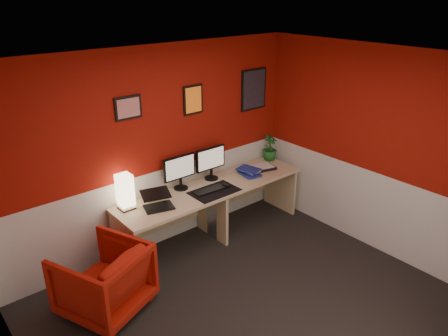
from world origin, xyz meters
TOP-DOWN VIEW (x-y plane):
  - ground at (0.00, 0.00)m, footprint 4.00×3.50m
  - ceiling at (0.00, 0.00)m, footprint 4.00×3.50m
  - wall_back at (0.00, 1.75)m, footprint 4.00×0.01m
  - wall_left at (-2.00, 0.00)m, footprint 0.01×3.50m
  - wall_right at (2.00, 0.00)m, footprint 0.01×3.50m
  - wainscot_back at (0.00, 1.75)m, footprint 4.00×0.01m
  - wainscot_right at (2.00, 0.00)m, footprint 0.01×3.50m
  - desk at (0.57, 1.41)m, footprint 2.60×0.65m
  - shoji_lamp at (-0.53, 1.59)m, footprint 0.16×0.16m
  - laptop at (-0.24, 1.36)m, footprint 0.38×0.31m
  - monitor_left at (0.24, 1.62)m, footprint 0.45×0.06m
  - monitor_right at (0.72, 1.61)m, footprint 0.45×0.06m
  - desk_mat at (0.51, 1.28)m, footprint 0.60×0.38m
  - keyboard at (0.47, 1.33)m, footprint 0.43×0.16m
  - mouse at (0.71, 1.29)m, footprint 0.07×0.10m
  - book_bottom at (1.09, 1.40)m, footprint 0.27×0.33m
  - book_middle at (1.13, 1.41)m, footprint 0.22×0.29m
  - book_top at (1.10, 1.38)m, footprint 0.28×0.34m
  - zen_tray at (1.47, 1.43)m, footprint 0.40×0.33m
  - potted_plant at (1.79, 1.59)m, footprint 0.23×0.23m
  - pc_tower at (0.65, 1.52)m, footprint 0.21×0.45m
  - armchair at (-1.13, 1.02)m, footprint 1.01×1.03m
  - art_left at (-0.33, 1.74)m, footprint 0.32×0.02m
  - art_center at (0.55, 1.74)m, footprint 0.28×0.02m
  - art_right at (1.57, 1.74)m, footprint 0.44×0.02m

SIDE VIEW (x-z plane):
  - ground at x=0.00m, z-range -0.01..0.01m
  - pc_tower at x=0.65m, z-range 0.00..0.45m
  - armchair at x=-1.13m, z-range 0.00..0.72m
  - desk at x=0.57m, z-range 0.00..0.73m
  - wainscot_back at x=0.00m, z-range 0.00..1.00m
  - wainscot_right at x=2.00m, z-range 0.00..1.00m
  - desk_mat at x=0.51m, z-range 0.73..0.74m
  - book_bottom at x=1.09m, z-range 0.73..0.76m
  - keyboard at x=0.47m, z-range 0.74..0.75m
  - zen_tray at x=1.47m, z-range 0.73..0.76m
  - mouse at x=0.71m, z-range 0.74..0.77m
  - book_middle at x=1.13m, z-range 0.76..0.78m
  - book_top at x=1.10m, z-range 0.78..0.81m
  - laptop at x=-0.24m, z-range 0.73..0.95m
  - potted_plant at x=1.79m, z-range 0.73..1.10m
  - shoji_lamp at x=-0.53m, z-range 0.73..1.13m
  - monitor_left at x=0.24m, z-range 0.73..1.31m
  - monitor_right at x=0.72m, z-range 0.73..1.31m
  - wall_back at x=0.00m, z-range 0.00..2.50m
  - wall_left at x=-2.00m, z-range 0.00..2.50m
  - wall_right at x=2.00m, z-range 0.00..2.50m
  - art_right at x=1.57m, z-range 1.50..2.06m
  - art_center at x=0.55m, z-range 1.62..1.98m
  - art_left at x=-0.33m, z-range 1.72..1.98m
  - ceiling at x=0.00m, z-range 2.50..2.50m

